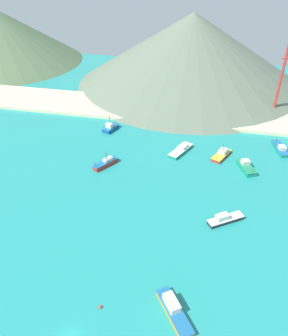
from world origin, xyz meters
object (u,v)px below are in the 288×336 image
object	(u,v)px
fishing_boat_0	(225,219)
buoy_1	(100,307)
fishing_boat_6	(106,163)
fishing_boat_2	(174,310)
fishing_boat_8	(111,128)
fishing_boat_10	(181,150)
fishing_boat_1	(280,149)
radio_tower	(280,82)
fishing_boat_11	(222,154)
fishing_boat_4	(246,167)

from	to	relation	value
fishing_boat_0	buoy_1	xyz separation A→B (m)	(-22.15, -28.46, -0.74)
fishing_boat_0	fishing_boat_6	bearing A→B (deg)	154.14
fishing_boat_2	fishing_boat_8	world-z (taller)	fishing_boat_8
fishing_boat_6	fishing_boat_10	bearing A→B (deg)	31.34
fishing_boat_1	radio_tower	world-z (taller)	radio_tower
fishing_boat_2	fishing_boat_8	distance (m)	74.29
fishing_boat_8	fishing_boat_1	bearing A→B (deg)	-1.95
fishing_boat_6	fishing_boat_1	bearing A→B (deg)	21.36
fishing_boat_8	fishing_boat_11	size ratio (longest dim) A/B	0.80
fishing_boat_4	fishing_boat_6	distance (m)	42.28
fishing_boat_10	radio_tower	world-z (taller)	radio_tower
fishing_boat_10	fishing_boat_8	bearing A→B (deg)	160.15
fishing_boat_11	fishing_boat_10	bearing A→B (deg)	179.71
fishing_boat_6	buoy_1	distance (m)	47.84
fishing_boat_10	fishing_boat_4	bearing A→B (deg)	-16.35
radio_tower	fishing_boat_8	bearing A→B (deg)	-156.45
fishing_boat_10	buoy_1	world-z (taller)	fishing_boat_10
fishing_boat_1	fishing_boat_4	world-z (taller)	fishing_boat_4
fishing_boat_2	fishing_boat_4	size ratio (longest dim) A/B	1.14
fishing_boat_2	fishing_boat_4	distance (m)	53.05
fishing_boat_1	fishing_boat_11	size ratio (longest dim) A/B	1.11
fishing_boat_1	buoy_1	bearing A→B (deg)	-120.61
fishing_boat_11	radio_tower	size ratio (longest dim) A/B	0.34
fishing_boat_0	buoy_1	bearing A→B (deg)	-127.90
fishing_boat_1	fishing_boat_6	bearing A→B (deg)	-158.64
fishing_boat_4	fishing_boat_2	bearing A→B (deg)	-105.90
fishing_boat_2	buoy_1	size ratio (longest dim) A/B	14.58
fishing_boat_1	fishing_boat_10	bearing A→B (deg)	-166.28
fishing_boat_0	fishing_boat_4	bearing A→B (deg)	76.57
fishing_boat_1	fishing_boat_2	xyz separation A→B (m)	(-25.94, -64.71, 0.10)
fishing_boat_0	fishing_boat_8	xyz separation A→B (m)	(-41.42, 40.13, 0.12)
fishing_boat_1	buoy_1	xyz separation A→B (m)	(-39.40, -66.59, -0.67)
fishing_boat_10	buoy_1	distance (m)	59.36
fishing_boat_2	fishing_boat_8	size ratio (longest dim) A/B	1.35
fishing_boat_1	radio_tower	distance (m)	30.59
fishing_boat_1	fishing_boat_2	size ratio (longest dim) A/B	1.02
fishing_boat_8	fishing_boat_11	xyz separation A→B (m)	(39.99, -9.80, -0.19)
fishing_boat_0	fishing_boat_1	size ratio (longest dim) A/B	0.89
fishing_boat_0	fishing_boat_10	world-z (taller)	fishing_boat_0
fishing_boat_8	buoy_1	bearing A→B (deg)	-74.31
fishing_boat_11	fishing_boat_0	bearing A→B (deg)	-87.30
fishing_boat_1	radio_tower	bearing A→B (deg)	89.59
fishing_boat_6	fishing_boat_2	bearing A→B (deg)	-58.29
fishing_boat_8	fishing_boat_10	size ratio (longest dim) A/B	0.67
radio_tower	fishing_boat_10	bearing A→B (deg)	-132.03
fishing_boat_11	buoy_1	xyz separation A→B (m)	(-20.73, -58.79, -0.68)
fishing_boat_1	fishing_boat_8	bearing A→B (deg)	178.05
fishing_boat_0	fishing_boat_10	distance (m)	33.66
fishing_boat_8	fishing_boat_10	distance (m)	28.66
fishing_boat_6	buoy_1	size ratio (longest dim) A/B	12.16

